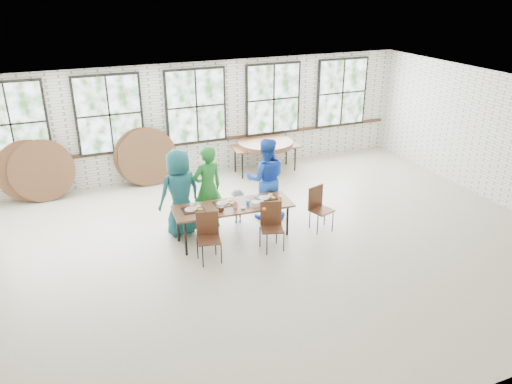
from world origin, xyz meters
TOP-DOWN VIEW (x-y plane):
  - room at (0.00, 4.44)m, footprint 12.00×12.00m
  - dining_table at (-0.41, 0.61)m, footprint 2.45×0.96m
  - chair_near_left at (-1.13, 0.03)m, footprint 0.50×0.48m
  - chair_near_right at (0.15, -0.02)m, footprint 0.52×0.51m
  - chair_spare at (1.40, 0.34)m, footprint 0.52×0.52m
  - adult_teal at (-1.33, 1.26)m, footprint 1.00×0.76m
  - adult_green at (-0.73, 1.26)m, footprint 0.75×0.57m
  - toddler at (-0.07, 1.26)m, footprint 0.53×0.35m
  - adult_blue at (0.59, 1.26)m, footprint 1.07×0.95m
  - storage_table at (1.74, 3.90)m, footprint 1.85×0.89m
  - tabletop_clutter at (-0.33, 0.58)m, footprint 2.01×0.61m
  - round_tops_stacked at (1.74, 3.90)m, footprint 1.50×1.50m
  - round_tops_leaning at (-2.75, 4.25)m, footprint 4.30×0.42m

SIDE VIEW (x-z plane):
  - toddler at x=-0.07m, z-range 0.00..0.77m
  - chair_near_left at x=-1.13m, z-range 0.08..1.03m
  - chair_near_right at x=0.15m, z-range 0.08..1.03m
  - chair_spare at x=1.40m, z-range 0.08..1.03m
  - storage_table at x=1.74m, z-range 0.32..1.06m
  - dining_table at x=-0.41m, z-range 0.32..1.06m
  - round_tops_leaning at x=-2.75m, z-range -0.01..1.48m
  - tabletop_clutter at x=-0.33m, z-range 0.71..0.82m
  - round_tops_stacked at x=1.74m, z-range 0.74..0.87m
  - adult_teal at x=-1.33m, z-range 0.00..1.83m
  - adult_green at x=-0.73m, z-range 0.00..1.83m
  - adult_blue at x=0.59m, z-range 0.00..1.84m
  - room at x=0.00m, z-range -4.17..7.83m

